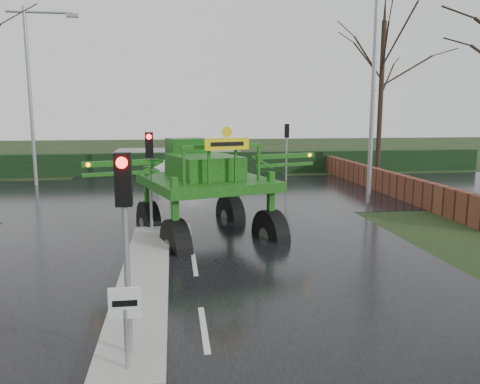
{
  "coord_description": "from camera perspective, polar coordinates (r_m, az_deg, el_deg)",
  "views": [
    {
      "loc": [
        -0.51,
        -8.49,
        4.12
      ],
      "look_at": [
        1.29,
        4.09,
        2.0
      ],
      "focal_mm": 35.0,
      "sensor_mm": 36.0,
      "label": 1
    }
  ],
  "objects": [
    {
      "name": "ground",
      "position": [
        9.46,
        -4.42,
        -16.39
      ],
      "size": [
        140.0,
        140.0,
        0.0
      ],
      "primitive_type": "plane",
      "color": "black",
      "rests_on": "ground"
    },
    {
      "name": "road_main",
      "position": [
        18.95,
        -6.41,
        -3.13
      ],
      "size": [
        14.0,
        80.0,
        0.02
      ],
      "primitive_type": "cube",
      "color": "black",
      "rests_on": "ground"
    },
    {
      "name": "road_cross",
      "position": [
        24.84,
        -6.85,
        -0.13
      ],
      "size": [
        80.0,
        12.0,
        0.02
      ],
      "primitive_type": "cube",
      "color": "black",
      "rests_on": "ground"
    },
    {
      "name": "median_island",
      "position": [
        12.21,
        -11.57,
        -10.03
      ],
      "size": [
        1.2,
        10.0,
        0.16
      ],
      "primitive_type": "cube",
      "color": "gray",
      "rests_on": "ground"
    },
    {
      "name": "hedge_row",
      "position": [
        32.67,
        -7.21,
        3.48
      ],
      "size": [
        44.0,
        0.9,
        1.5
      ],
      "primitive_type": "cube",
      "color": "black",
      "rests_on": "ground"
    },
    {
      "name": "brick_wall",
      "position": [
        27.08,
        15.93,
        1.64
      ],
      "size": [
        0.4,
        20.0,
        1.2
      ],
      "primitive_type": "cube",
      "color": "#592D1E",
      "rests_on": "ground"
    },
    {
      "name": "keep_left_sign",
      "position": [
        7.68,
        -13.8,
        -14.33
      ],
      "size": [
        0.5,
        0.07,
        1.35
      ],
      "color": "gray",
      "rests_on": "ground"
    },
    {
      "name": "traffic_signal_near",
      "position": [
        7.68,
        -13.9,
        -2.3
      ],
      "size": [
        0.26,
        0.33,
        3.52
      ],
      "color": "gray",
      "rests_on": "ground"
    },
    {
      "name": "traffic_signal_mid",
      "position": [
        16.08,
        -10.94,
        3.84
      ],
      "size": [
        0.26,
        0.33,
        3.52
      ],
      "color": "gray",
      "rests_on": "ground"
    },
    {
      "name": "traffic_signal_far",
      "position": [
        29.39,
        5.71,
        6.44
      ],
      "size": [
        0.26,
        0.33,
        3.52
      ],
      "rotation": [
        0.0,
        0.0,
        3.14
      ],
      "color": "gray",
      "rests_on": "ground"
    },
    {
      "name": "street_light_right",
      "position": [
        22.34,
        15.28,
        13.95
      ],
      "size": [
        3.85,
        0.3,
        10.0
      ],
      "color": "gray",
      "rests_on": "ground"
    },
    {
      "name": "street_light_left_far",
      "position": [
        29.57,
        -23.76,
        12.32
      ],
      "size": [
        3.85,
        0.3,
        10.0
      ],
      "color": "gray",
      "rests_on": "ground"
    },
    {
      "name": "tree_right_far",
      "position": [
        32.53,
        16.89,
        13.27
      ],
      "size": [
        7.0,
        7.0,
        12.05
      ],
      "color": "black",
      "rests_on": "ground"
    },
    {
      "name": "crop_sprayer",
      "position": [
        14.48,
        -8.29,
        1.8
      ],
      "size": [
        8.04,
        6.11,
        4.67
      ],
      "rotation": [
        0.0,
        0.0,
        0.3
      ],
      "color": "black",
      "rests_on": "ground"
    },
    {
      "name": "white_sedan",
      "position": [
        29.28,
        -6.51,
        1.32
      ],
      "size": [
        4.55,
        2.95,
        1.42
      ],
      "primitive_type": "imported",
      "rotation": [
        0.0,
        0.0,
        1.94
      ],
      "color": "silver",
      "rests_on": "ground"
    }
  ]
}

